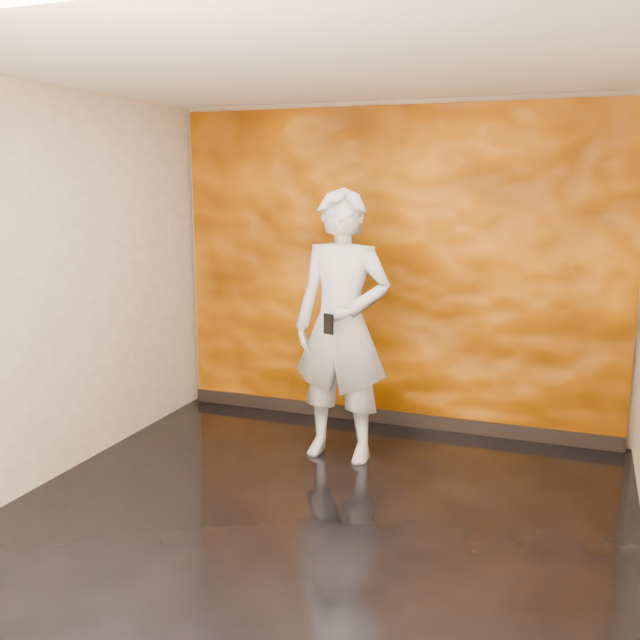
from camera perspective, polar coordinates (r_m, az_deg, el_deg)
The scene contains 5 objects.
room at distance 4.35m, azimuth -0.61°, elevation 1.29°, with size 4.02×4.02×2.81m.
feature_wall at distance 6.20m, azimuth 5.94°, elevation 4.00°, with size 3.90×0.06×2.75m, color orange.
baseboard at distance 6.46m, azimuth 5.62°, elevation -7.74°, with size 3.90×0.04×0.12m, color black.
man at distance 5.45m, azimuth 1.77°, elevation -0.51°, with size 0.76×0.50×2.09m, color #9AA0A9.
phone at distance 5.15m, azimuth 0.68°, elevation -0.32°, with size 0.08×0.02×0.15m, color black.
Camera 1 is at (1.54, -4.00, 2.14)m, focal length 40.00 mm.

